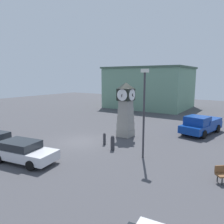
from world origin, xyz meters
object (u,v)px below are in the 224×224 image
object	(u,v)px
bollard_near_tower	(113,143)
bollard_mid_row	(104,139)
clock_tower	(126,109)
street_lamp_far_side	(144,107)
car_by_building	(23,151)
pickup_truck	(201,124)

from	to	relation	value
bollard_near_tower	bollard_mid_row	size ratio (longest dim) A/B	1.15
bollard_near_tower	bollard_mid_row	distance (m)	1.50
clock_tower	bollard_near_tower	size ratio (longest dim) A/B	4.44
bollard_mid_row	street_lamp_far_side	bearing A→B (deg)	-11.09
clock_tower	car_by_building	size ratio (longest dim) A/B	1.08
clock_tower	street_lamp_far_side	distance (m)	5.61
clock_tower	car_by_building	distance (m)	9.71
bollard_mid_row	car_by_building	size ratio (longest dim) A/B	0.21
clock_tower	bollard_mid_row	xyz separation A→B (m)	(-0.12, -3.18, -2.09)
bollard_near_tower	car_by_building	xyz separation A→B (m)	(-3.52, -5.35, 0.15)
bollard_near_tower	pickup_truck	bearing A→B (deg)	63.72
clock_tower	car_by_building	xyz separation A→B (m)	(-2.33, -9.24, -1.87)
clock_tower	street_lamp_far_side	size ratio (longest dim) A/B	0.83
bollard_near_tower	street_lamp_far_side	distance (m)	3.99
bollard_mid_row	pickup_truck	world-z (taller)	pickup_truck
clock_tower	bollard_mid_row	distance (m)	3.81
clock_tower	bollard_near_tower	world-z (taller)	clock_tower
clock_tower	street_lamp_far_side	xyz separation A→B (m)	(3.85, -3.96, 0.96)
bollard_near_tower	street_lamp_far_side	bearing A→B (deg)	-1.49
bollard_mid_row	car_by_building	distance (m)	6.45
pickup_truck	street_lamp_far_side	size ratio (longest dim) A/B	0.93
clock_tower	pickup_truck	xyz separation A→B (m)	(5.65, 5.12, -1.66)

